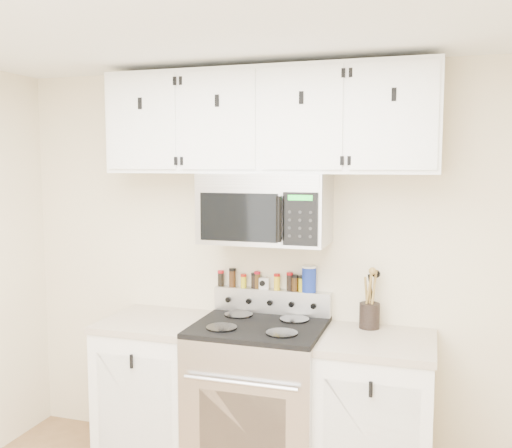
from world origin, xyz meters
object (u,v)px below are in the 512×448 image
at_px(range, 259,399).
at_px(salt_canister, 309,279).
at_px(utensil_crock, 370,313).
at_px(microwave, 265,208).

bearing_deg(range, salt_canister, 49.73).
relative_size(range, utensil_crock, 3.12).
bearing_deg(range, utensil_crock, 19.20).
xyz_separation_m(microwave, utensil_crock, (0.62, 0.09, -0.62)).
height_order(utensil_crock, salt_canister, utensil_crock).
xyz_separation_m(utensil_crock, salt_canister, (-0.38, 0.07, 0.17)).
height_order(range, salt_canister, salt_canister).
distance_m(range, salt_canister, 0.79).
height_order(microwave, utensil_crock, microwave).
bearing_deg(salt_canister, utensil_crock, -9.67).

